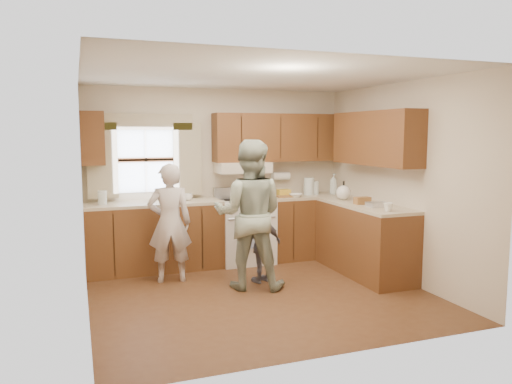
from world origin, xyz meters
name	(u,v)px	position (x,y,z in m)	size (l,w,h in m)	color
room	(260,188)	(0.00, 0.00, 1.25)	(3.80, 3.80, 3.80)	#4F2D18
kitchen_fixtures	(274,207)	(0.62, 1.08, 0.84)	(3.80, 2.25, 2.15)	#43230E
stove	(245,230)	(0.30, 1.44, 0.47)	(0.76, 0.67, 1.07)	silver
woman_left	(170,223)	(-0.89, 0.85, 0.75)	(0.55, 0.36, 1.50)	beige
woman_right	(249,215)	(-0.03, 0.28, 0.90)	(0.87, 0.68, 1.79)	#263E2F
child	(263,245)	(0.20, 0.43, 0.47)	(0.56, 0.23, 0.95)	slate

